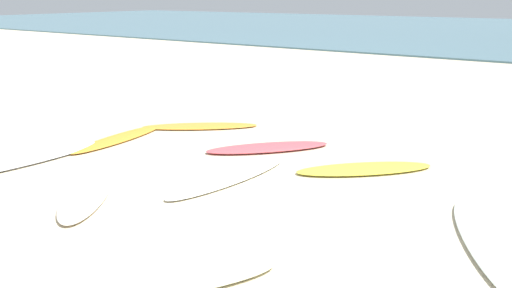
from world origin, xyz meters
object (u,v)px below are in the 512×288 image
(surfboard_9, at_px, (163,281))
(surfboard_5, at_px, (268,147))
(surfboard_1, at_px, (87,193))
(surfboard_4, at_px, (31,159))
(surfboard_2, at_px, (118,138))
(surfboard_0, at_px, (492,245))
(surfboard_7, at_px, (229,178))
(surfboard_10, at_px, (200,126))
(surfboard_3, at_px, (364,169))

(surfboard_9, bearing_deg, surfboard_5, -31.87)
(surfboard_1, bearing_deg, surfboard_4, -51.99)
(surfboard_2, xyz_separation_m, surfboard_9, (4.26, -3.16, 0.01))
(surfboard_0, xyz_separation_m, surfboard_4, (-6.86, -1.06, 0.00))
(surfboard_2, distance_m, surfboard_9, 5.31)
(surfboard_1, relative_size, surfboard_5, 0.94)
(surfboard_0, height_order, surfboard_2, surfboard_0)
(surfboard_7, bearing_deg, surfboard_9, -57.59)
(surfboard_5, xyz_separation_m, surfboard_9, (1.60, -4.24, 0.00))
(surfboard_0, xyz_separation_m, surfboard_2, (-6.67, 0.62, -0.01))
(surfboard_5, bearing_deg, surfboard_10, 27.39)
(surfboard_4, bearing_deg, surfboard_0, -166.27)
(surfboard_3, xyz_separation_m, surfboard_7, (-1.50, -1.50, -0.01))
(surfboard_3, xyz_separation_m, surfboard_9, (-0.26, -4.14, 0.01))
(surfboard_10, bearing_deg, surfboard_4, 126.65)
(surfboard_0, distance_m, surfboard_4, 6.94)
(surfboard_2, bearing_deg, surfboard_7, 165.49)
(surfboard_3, xyz_separation_m, surfboard_10, (-3.87, 0.61, -0.01))
(surfboard_4, distance_m, surfboard_7, 3.41)
(surfboard_0, bearing_deg, surfboard_5, -49.33)
(surfboard_4, xyz_separation_m, surfboard_10, (0.84, 3.27, -0.01))
(surfboard_3, bearing_deg, surfboard_4, 75.20)
(surfboard_1, bearing_deg, surfboard_9, 117.16)
(surfboard_4, distance_m, surfboard_9, 4.69)
(surfboard_1, distance_m, surfboard_7, 2.00)
(surfboard_2, bearing_deg, surfboard_3, -172.42)
(surfboard_9, bearing_deg, surfboard_4, 19.02)
(surfboard_3, height_order, surfboard_7, surfboard_3)
(surfboard_0, relative_size, surfboard_7, 1.08)
(surfboard_1, xyz_separation_m, surfboard_3, (2.71, 3.09, -0.00))
(surfboard_7, bearing_deg, surfboard_3, 52.21)
(surfboard_0, height_order, surfboard_3, surfboard_0)
(surfboard_3, bearing_deg, surfboard_1, 94.53)
(surfboard_2, relative_size, surfboard_3, 1.05)
(surfboard_3, bearing_deg, surfboard_0, -170.90)
(surfboard_1, bearing_deg, surfboard_10, -112.27)
(surfboard_1, height_order, surfboard_9, surfboard_9)
(surfboard_3, relative_size, surfboard_5, 0.99)
(surfboard_0, xyz_separation_m, surfboard_10, (-6.02, 2.21, -0.01))
(surfboard_0, bearing_deg, surfboard_4, -17.61)
(surfboard_1, relative_size, surfboard_2, 0.91)
(surfboard_3, relative_size, surfboard_10, 0.92)
(surfboard_3, distance_m, surfboard_4, 5.41)
(surfboard_4, bearing_deg, surfboard_10, -99.43)
(surfboard_4, height_order, surfboard_10, surfboard_4)
(surfboard_1, relative_size, surfboard_7, 0.88)
(surfboard_0, xyz_separation_m, surfboard_7, (-3.65, 0.10, -0.01))
(surfboard_5, xyz_separation_m, surfboard_7, (0.35, -1.60, -0.01))
(surfboard_0, distance_m, surfboard_9, 3.50)
(surfboard_2, xyz_separation_m, surfboard_7, (3.02, -0.52, -0.00))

